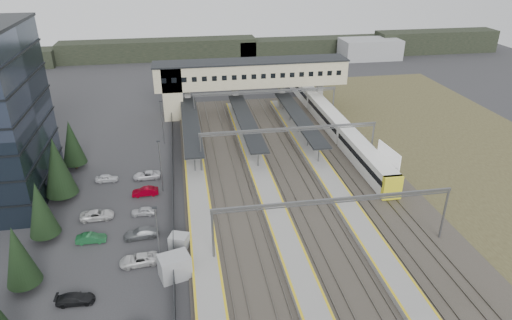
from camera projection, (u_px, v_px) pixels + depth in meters
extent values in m
plane|color=#2B2B2D|center=(224.00, 223.00, 59.87)|extent=(220.00, 220.00, 0.00)
cylinder|color=black|center=(26.00, 284.00, 48.26)|extent=(0.44, 0.44, 1.20)
cone|color=black|center=(18.00, 255.00, 46.61)|extent=(3.54, 3.54, 6.80)
cylinder|color=black|center=(47.00, 235.00, 56.25)|extent=(0.44, 0.44, 1.20)
cone|color=black|center=(40.00, 208.00, 54.56)|extent=(3.64, 3.64, 7.00)
cylinder|color=black|center=(63.00, 195.00, 65.13)|extent=(0.44, 0.44, 1.20)
cone|color=black|center=(57.00, 166.00, 63.12)|extent=(4.42, 4.42, 8.50)
cylinder|color=black|center=(76.00, 165.00, 74.02)|extent=(0.44, 0.44, 1.20)
cone|color=black|center=(72.00, 142.00, 72.28)|extent=(3.74, 3.74, 7.20)
imported|color=black|center=(75.00, 299.00, 46.36)|extent=(3.86, 1.65, 1.11)
imported|color=#1B562E|center=(91.00, 238.00, 55.76)|extent=(3.60, 1.31, 1.18)
imported|color=silver|center=(97.00, 215.00, 60.46)|extent=(4.42, 2.19, 1.21)
imported|color=silver|center=(107.00, 178.00, 69.89)|extent=(3.46, 1.55, 1.15)
imported|color=silver|center=(139.00, 260.00, 51.96)|extent=(4.51, 2.38, 1.21)
imported|color=slate|center=(141.00, 233.00, 56.66)|extent=(4.49, 2.09, 1.27)
imported|color=#B2B2B7|center=(143.00, 211.00, 61.40)|extent=(3.35, 1.51, 1.12)
imported|color=maroon|center=(145.00, 192.00, 66.08)|extent=(3.80, 1.42, 1.24)
imported|color=silver|center=(147.00, 175.00, 70.80)|extent=(4.24, 2.01, 1.17)
cylinder|color=slate|center=(158.00, 239.00, 49.81)|extent=(0.16, 0.16, 8.00)
cube|color=black|center=(154.00, 208.00, 48.08)|extent=(0.50, 0.25, 0.15)
cylinder|color=slate|center=(161.00, 167.00, 65.80)|extent=(0.16, 0.16, 8.00)
cube|color=black|center=(158.00, 141.00, 64.06)|extent=(0.50, 0.25, 0.15)
cylinder|color=slate|center=(162.00, 123.00, 81.79)|extent=(0.16, 0.16, 8.00)
cube|color=black|center=(160.00, 101.00, 80.05)|extent=(0.50, 0.25, 0.15)
cube|color=#26282B|center=(173.00, 201.00, 62.88)|extent=(0.08, 90.00, 2.00)
cube|color=gray|center=(175.00, 267.00, 49.68)|extent=(3.80, 3.20, 2.73)
cube|color=gray|center=(179.00, 242.00, 54.37)|extent=(2.64, 2.43, 1.96)
cube|color=#35322A|center=(303.00, 195.00, 66.10)|extent=(34.00, 90.00, 0.20)
cube|color=#59544C|center=(215.00, 202.00, 64.08)|extent=(0.08, 90.00, 0.14)
cube|color=#59544C|center=(225.00, 201.00, 64.30)|extent=(0.08, 90.00, 0.14)
cube|color=#59544C|center=(243.00, 200.00, 64.69)|extent=(0.08, 90.00, 0.14)
cube|color=#59544C|center=(253.00, 199.00, 64.91)|extent=(0.08, 90.00, 0.14)
cube|color=#59544C|center=(284.00, 196.00, 65.60)|extent=(0.08, 90.00, 0.14)
cube|color=#59544C|center=(294.00, 195.00, 65.82)|extent=(0.08, 90.00, 0.14)
cube|color=#59544C|center=(311.00, 194.00, 66.21)|extent=(0.08, 90.00, 0.14)
cube|color=#59544C|center=(321.00, 193.00, 66.43)|extent=(0.08, 90.00, 0.14)
cube|color=#59544C|center=(351.00, 190.00, 67.13)|extent=(0.08, 90.00, 0.14)
cube|color=#59544C|center=(360.00, 189.00, 67.35)|extent=(0.08, 90.00, 0.14)
cube|color=#59544C|center=(376.00, 188.00, 67.74)|extent=(0.08, 90.00, 0.14)
cube|color=#59544C|center=(385.00, 187.00, 67.96)|extent=(0.08, 90.00, 0.14)
cube|color=gray|center=(199.00, 202.00, 63.66)|extent=(3.20, 82.00, 0.90)
cube|color=gold|center=(188.00, 200.00, 63.24)|extent=(0.25, 82.00, 0.02)
cube|color=gold|center=(209.00, 199.00, 63.68)|extent=(0.25, 82.00, 0.02)
cube|color=gray|center=(269.00, 196.00, 65.18)|extent=(3.20, 82.00, 0.90)
cube|color=gold|center=(259.00, 194.00, 64.76)|extent=(0.25, 82.00, 0.02)
cube|color=gold|center=(279.00, 193.00, 65.20)|extent=(0.25, 82.00, 0.02)
cube|color=gray|center=(336.00, 190.00, 66.71)|extent=(3.20, 82.00, 0.90)
cube|color=gold|center=(327.00, 189.00, 66.29)|extent=(0.25, 82.00, 0.02)
cube|color=gold|center=(346.00, 187.00, 66.73)|extent=(0.25, 82.00, 0.02)
cube|color=black|center=(191.00, 123.00, 81.66)|extent=(3.00, 30.00, 0.25)
cube|color=slate|center=(191.00, 124.00, 81.73)|extent=(3.10, 30.00, 0.12)
cylinder|color=slate|center=(195.00, 162.00, 70.81)|extent=(0.20, 0.20, 3.10)
cylinder|color=slate|center=(193.00, 145.00, 76.58)|extent=(0.20, 0.20, 3.10)
cylinder|color=slate|center=(191.00, 131.00, 82.35)|extent=(0.20, 0.20, 3.10)
cylinder|color=slate|center=(190.00, 119.00, 88.13)|extent=(0.20, 0.20, 3.10)
cylinder|color=slate|center=(189.00, 108.00, 93.90)|extent=(0.20, 0.20, 3.10)
cube|color=black|center=(246.00, 120.00, 83.19)|extent=(3.00, 30.00, 0.25)
cube|color=slate|center=(246.00, 120.00, 83.25)|extent=(3.10, 30.00, 0.12)
cylinder|color=slate|center=(258.00, 157.00, 72.33)|extent=(0.20, 0.20, 3.10)
cylinder|color=slate|center=(252.00, 141.00, 78.11)|extent=(0.20, 0.20, 3.10)
cylinder|color=slate|center=(246.00, 128.00, 83.88)|extent=(0.20, 0.20, 3.10)
cylinder|color=slate|center=(241.00, 116.00, 89.65)|extent=(0.20, 0.20, 3.10)
cylinder|color=slate|center=(237.00, 105.00, 95.43)|extent=(0.20, 0.20, 3.10)
cube|color=black|center=(299.00, 116.00, 84.71)|extent=(3.00, 30.00, 0.25)
cube|color=slate|center=(299.00, 117.00, 84.78)|extent=(3.10, 30.00, 0.12)
cylinder|color=slate|center=(319.00, 153.00, 73.86)|extent=(0.20, 0.20, 3.10)
cylinder|color=slate|center=(308.00, 138.00, 79.63)|extent=(0.20, 0.20, 3.10)
cylinder|color=slate|center=(299.00, 124.00, 85.41)|extent=(0.20, 0.20, 3.10)
cylinder|color=slate|center=(290.00, 113.00, 91.18)|extent=(0.20, 0.20, 3.10)
cylinder|color=slate|center=(283.00, 103.00, 96.95)|extent=(0.20, 0.20, 3.10)
cube|color=tan|center=(251.00, 73.00, 95.09)|extent=(40.00, 6.00, 5.00)
cube|color=black|center=(251.00, 61.00, 93.99)|extent=(40.40, 6.40, 0.30)
cube|color=tan|center=(173.00, 91.00, 93.88)|extent=(4.00, 6.00, 11.00)
cube|color=black|center=(164.00, 81.00, 89.62)|extent=(1.00, 0.06, 1.00)
cube|color=black|center=(174.00, 80.00, 89.93)|extent=(1.00, 0.06, 1.00)
cube|color=black|center=(184.00, 80.00, 90.23)|extent=(1.00, 0.06, 1.00)
cube|color=black|center=(194.00, 79.00, 90.54)|extent=(1.00, 0.06, 1.00)
cube|color=black|center=(204.00, 79.00, 90.84)|extent=(1.00, 0.06, 1.00)
cube|color=black|center=(214.00, 78.00, 91.15)|extent=(1.00, 0.06, 1.00)
cube|color=black|center=(224.00, 78.00, 91.45)|extent=(1.00, 0.06, 1.00)
cube|color=black|center=(234.00, 78.00, 91.76)|extent=(1.00, 0.06, 1.00)
cube|color=black|center=(244.00, 77.00, 92.06)|extent=(1.00, 0.06, 1.00)
cube|color=black|center=(254.00, 77.00, 92.37)|extent=(1.00, 0.06, 1.00)
cube|color=black|center=(263.00, 76.00, 92.67)|extent=(1.00, 0.06, 1.00)
cube|color=black|center=(273.00, 76.00, 92.98)|extent=(1.00, 0.06, 1.00)
cube|color=black|center=(283.00, 75.00, 93.28)|extent=(1.00, 0.06, 1.00)
cube|color=black|center=(292.00, 75.00, 93.59)|extent=(1.00, 0.06, 1.00)
cube|color=black|center=(302.00, 74.00, 93.89)|extent=(1.00, 0.06, 1.00)
cube|color=black|center=(311.00, 74.00, 94.20)|extent=(1.00, 0.06, 1.00)
cube|color=black|center=(320.00, 74.00, 94.51)|extent=(1.00, 0.06, 1.00)
cube|color=black|center=(330.00, 73.00, 94.81)|extent=(1.00, 0.06, 1.00)
cube|color=black|center=(339.00, 73.00, 95.12)|extent=(1.00, 0.06, 1.00)
cube|color=gray|center=(181.00, 102.00, 95.19)|extent=(1.20, 1.60, 6.00)
cube|color=gray|center=(188.00, 102.00, 95.42)|extent=(1.20, 1.60, 6.00)
cube|color=gray|center=(235.00, 99.00, 96.94)|extent=(1.20, 1.60, 6.00)
cube|color=gray|center=(281.00, 97.00, 98.47)|extent=(1.20, 1.60, 6.00)
cube|color=gray|center=(319.00, 95.00, 99.77)|extent=(1.20, 1.60, 6.00)
cylinder|color=slate|center=(213.00, 237.00, 50.94)|extent=(0.28, 0.28, 7.00)
cylinder|color=slate|center=(444.00, 214.00, 55.21)|extent=(0.28, 0.28, 7.00)
cube|color=slate|center=(335.00, 200.00, 51.56)|extent=(28.40, 0.25, 0.35)
cube|color=slate|center=(335.00, 203.00, 51.73)|extent=(28.40, 0.12, 0.12)
cylinder|color=slate|center=(201.00, 155.00, 70.48)|extent=(0.28, 0.28, 7.00)
cylinder|color=slate|center=(372.00, 143.00, 74.75)|extent=(0.28, 0.28, 7.00)
cube|color=slate|center=(290.00, 129.00, 71.10)|extent=(28.40, 0.25, 0.35)
cube|color=slate|center=(290.00, 131.00, 71.28)|extent=(28.40, 0.12, 0.12)
cylinder|color=slate|center=(195.00, 112.00, 88.25)|extent=(0.28, 0.28, 7.00)
cylinder|color=slate|center=(333.00, 104.00, 92.52)|extent=(0.28, 0.28, 7.00)
cube|color=slate|center=(266.00, 91.00, 88.87)|extent=(28.40, 0.25, 0.35)
cube|color=slate|center=(266.00, 93.00, 89.04)|extent=(28.40, 0.12, 0.12)
cube|color=white|center=(366.00, 159.00, 72.60)|extent=(2.77, 19.19, 3.56)
cube|color=black|center=(366.00, 157.00, 72.43)|extent=(2.83, 18.59, 0.89)
cube|color=slate|center=(365.00, 167.00, 73.27)|extent=(2.37, 17.79, 0.49)
cube|color=white|center=(328.00, 116.00, 90.18)|extent=(2.77, 19.19, 3.56)
cube|color=black|center=(328.00, 115.00, 90.01)|extent=(2.83, 18.59, 0.89)
cube|color=slate|center=(327.00, 124.00, 90.85)|extent=(2.37, 17.79, 0.49)
cube|color=white|center=(302.00, 88.00, 107.76)|extent=(2.77, 19.19, 3.56)
cube|color=black|center=(302.00, 86.00, 107.59)|extent=(2.83, 18.59, 0.89)
cube|color=slate|center=(302.00, 94.00, 108.43)|extent=(2.37, 17.79, 0.49)
cube|color=yellow|center=(392.00, 188.00, 64.17)|extent=(2.79, 0.90, 3.56)
cylinder|color=slate|center=(394.00, 179.00, 67.27)|extent=(0.20, 0.20, 3.44)
cylinder|color=slate|center=(379.00, 163.00, 72.11)|extent=(0.20, 0.20, 3.44)
cube|color=white|center=(388.00, 157.00, 68.72)|extent=(0.70, 6.44, 3.23)
cube|color=#413B22|center=(507.00, 178.00, 71.16)|extent=(34.00, 120.00, 0.06)
cube|color=black|center=(159.00, 50.00, 141.43)|extent=(60.00, 8.00, 6.00)
cube|color=black|center=(314.00, 46.00, 149.27)|extent=(50.00, 8.00, 5.00)
cube|color=black|center=(436.00, 41.00, 150.50)|extent=(40.00, 8.00, 7.00)
cube|color=black|center=(1.00, 59.00, 132.11)|extent=(30.00, 8.00, 5.00)
cube|color=gray|center=(370.00, 49.00, 142.46)|extent=(18.00, 10.00, 6.00)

